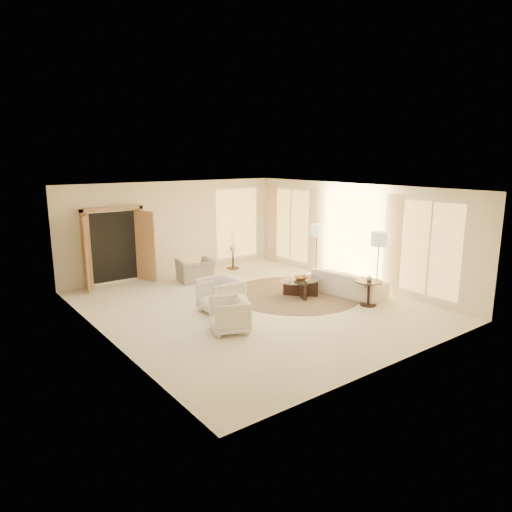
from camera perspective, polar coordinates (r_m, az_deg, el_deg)
room at (r=10.67m, az=-0.42°, el=0.93°), size 7.04×8.04×2.83m
windows_right at (r=13.07m, az=11.56°, el=2.55°), size 0.10×6.40×2.40m
window_back_corner at (r=15.17m, az=-2.35°, el=4.10°), size 1.70×0.10×2.40m
curtains_right at (r=13.64m, az=8.58°, el=2.85°), size 0.06×5.20×2.60m
french_doors at (r=13.19m, az=-17.17°, el=1.09°), size 1.95×0.66×2.16m
area_rug at (r=11.98m, az=4.81°, el=-4.71°), size 4.46×4.46×0.01m
sofa at (r=12.13m, az=11.06°, el=-3.21°), size 1.14×2.21×0.62m
armchair_left at (r=10.49m, az=-4.44°, el=-4.73°), size 0.80×0.86×0.87m
armchair_right at (r=9.34m, az=-3.35°, el=-7.21°), size 0.93×0.95×0.77m
accent_chair at (r=13.16m, az=-7.59°, el=-1.36°), size 1.06×0.78×0.85m
coffee_table at (r=11.74m, az=5.60°, el=-3.73°), size 1.34×1.34×0.44m
end_table at (r=11.26m, az=13.91°, el=-3.97°), size 0.64×0.64×0.61m
side_table at (r=14.59m, az=-2.89°, el=-0.20°), size 0.51×0.51×0.59m
floor_lamp_near at (r=13.15m, az=7.63°, el=2.88°), size 0.39×0.39×1.62m
floor_lamp_far at (r=11.72m, az=15.12°, el=1.70°), size 0.41×0.41×1.69m
bowl at (r=11.69m, az=5.62°, el=-2.77°), size 0.44×0.44×0.08m
end_vase at (r=11.19m, az=13.98°, el=-2.66°), size 0.17×0.17×0.16m
side_vase at (r=14.52m, az=-2.91°, el=1.12°), size 0.23×0.23×0.22m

